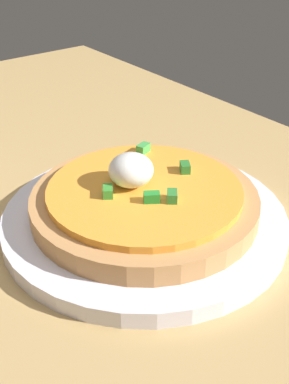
% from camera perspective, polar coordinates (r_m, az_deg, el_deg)
% --- Properties ---
extents(dining_table, '(1.24, 0.73, 0.03)m').
position_cam_1_polar(dining_table, '(0.36, -4.15, -16.98)').
color(dining_table, tan).
rests_on(dining_table, ground).
extents(plate, '(0.24, 0.24, 0.01)m').
position_cam_1_polar(plate, '(0.43, -0.00, -3.06)').
color(plate, white).
rests_on(plate, dining_table).
extents(pizza, '(0.19, 0.19, 0.05)m').
position_cam_1_polar(pizza, '(0.42, -0.07, -0.82)').
color(pizza, tan).
rests_on(pizza, plate).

